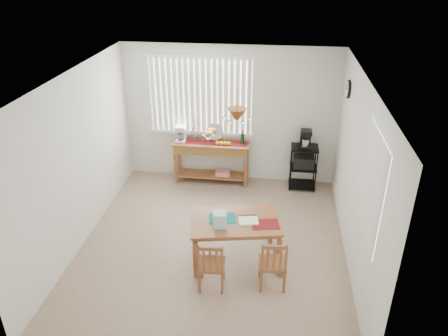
# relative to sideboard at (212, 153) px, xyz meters

# --- Properties ---
(ground) EXTENTS (4.00, 4.50, 0.01)m
(ground) POSITION_rel_sideboard_xyz_m (0.32, -2.03, -0.61)
(ground) COLOR #9D826B
(room_shell) EXTENTS (4.20, 4.70, 2.70)m
(room_shell) POSITION_rel_sideboard_xyz_m (0.32, -2.01, 1.08)
(room_shell) COLOR silver
(room_shell) RESTS_ON ground
(sideboard) EXTENTS (1.44, 0.41, 0.81)m
(sideboard) POSITION_rel_sideboard_xyz_m (0.00, 0.00, 0.00)
(sideboard) COLOR brown
(sideboard) RESTS_ON ground
(sideboard_items) EXTENTS (1.37, 0.34, 0.62)m
(sideboard_items) POSITION_rel_sideboard_xyz_m (-0.23, 0.01, 0.33)
(sideboard_items) COLOR maroon
(sideboard_items) RESTS_ON sideboard
(wire_cart) EXTENTS (0.49, 0.39, 0.84)m
(wire_cart) POSITION_rel_sideboard_xyz_m (1.73, -0.03, -0.11)
(wire_cart) COLOR black
(wire_cart) RESTS_ON ground
(cart_items) EXTENTS (0.20, 0.24, 0.34)m
(cart_items) POSITION_rel_sideboard_xyz_m (1.73, -0.02, 0.39)
(cart_items) COLOR black
(cart_items) RESTS_ON wire_cart
(dining_table) EXTENTS (1.39, 1.03, 0.67)m
(dining_table) POSITION_rel_sideboard_xyz_m (0.69, -2.33, -0.01)
(dining_table) COLOR brown
(dining_table) RESTS_ON ground
(table_items) EXTENTS (1.03, 0.46, 0.22)m
(table_items) POSITION_rel_sideboard_xyz_m (0.59, -2.46, 0.15)
(table_items) COLOR #14726C
(table_items) RESTS_ON dining_table
(chair_left) EXTENTS (0.37, 0.37, 0.75)m
(chair_left) POSITION_rel_sideboard_xyz_m (0.44, -2.98, -0.24)
(chair_left) COLOR brown
(chair_left) RESTS_ON ground
(chair_right) EXTENTS (0.38, 0.38, 0.76)m
(chair_right) POSITION_rel_sideboard_xyz_m (1.24, -2.85, -0.23)
(chair_right) COLOR brown
(chair_right) RESTS_ON ground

